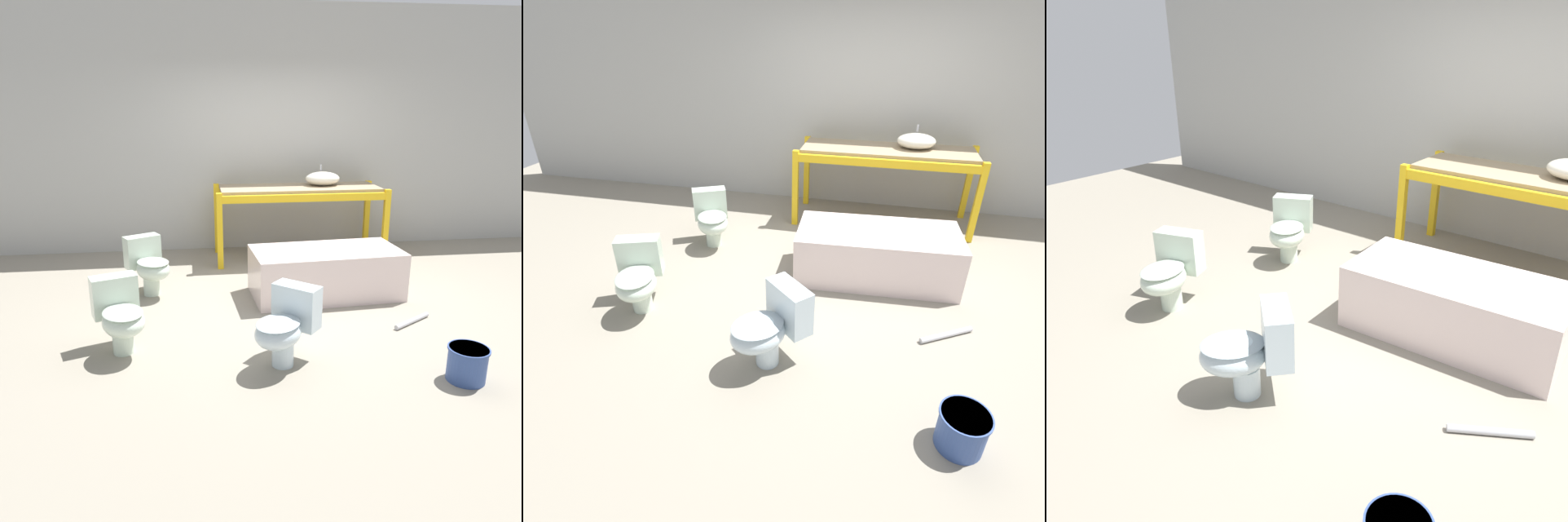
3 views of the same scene
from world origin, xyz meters
TOP-DOWN VIEW (x-y plane):
  - ground_plane at (0.00, 0.00)m, footprint 12.00×12.00m
  - warehouse_wall_rear at (0.00, 2.08)m, footprint 10.80×0.08m
  - shelving_rack at (0.32, 1.47)m, footprint 2.17×0.80m
  - sink_basin at (0.63, 1.54)m, footprint 0.45×0.37m
  - bathtub_main at (0.32, 0.06)m, footprint 1.59×0.84m
  - toilet_near at (-1.52, 0.33)m, footprint 0.57×0.66m
  - toilet_far at (-0.37, -1.37)m, footprint 0.64×0.65m
  - toilet_extra at (-1.66, -0.99)m, footprint 0.53×0.65m
  - bucket_white at (0.92, -1.79)m, footprint 0.30×0.30m
  - loose_pipe at (0.95, -0.77)m, footprint 0.43×0.30m

SIDE VIEW (x-z plane):
  - ground_plane at x=0.00m, z-range 0.00..0.00m
  - loose_pipe at x=0.95m, z-range 0.00..0.05m
  - bucket_white at x=0.92m, z-range 0.01..0.27m
  - bathtub_main at x=0.32m, z-range 0.04..0.54m
  - toilet_near at x=-1.52m, z-range 0.03..0.64m
  - toilet_far at x=-0.37m, z-range 0.03..0.64m
  - toilet_extra at x=-1.66m, z-range 0.03..0.64m
  - shelving_rack at x=0.32m, z-range 0.34..1.28m
  - sink_basin at x=0.63m, z-range 0.90..1.16m
  - warehouse_wall_rear at x=0.00m, z-range 0.00..3.20m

